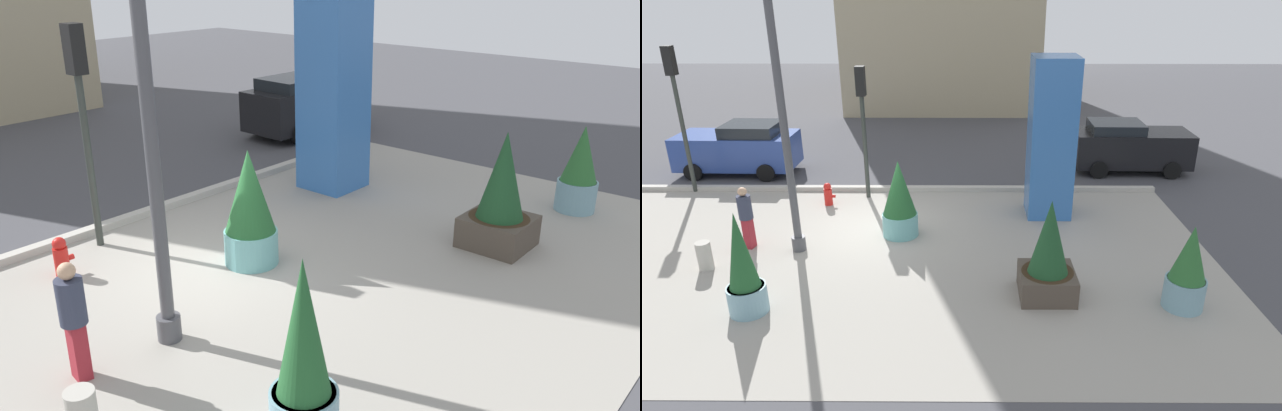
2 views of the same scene
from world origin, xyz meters
The scene contains 13 objects.
ground_plane centered at (0.00, 4.00, 0.00)m, with size 60.00×60.00×0.00m, color #47474C.
plaza_pavement centered at (0.00, -2.00, 0.00)m, with size 18.00×10.00×0.02m, color #9E998E.
curb_strip centered at (0.00, 3.12, 0.08)m, with size 18.00×0.24×0.16m, color #B7B2A8.
lamp_post centered at (-1.93, -1.34, 3.78)m, with size 0.44×0.44×7.74m.
art_pillar_blue centered at (5.06, 1.22, 2.39)m, with size 1.31×1.31×4.77m, color #3870BC.
potted_plant_near_left centered at (0.69, -0.39, 1.07)m, with size 1.00×1.00×2.21m.
potted_plant_mid_plaza centered at (4.39, -3.55, 1.00)m, with size 1.25×1.25×2.34m.
potted_plant_near_right centered at (-2.19, -4.27, 1.05)m, with size 0.83×0.83×2.37m.
potted_plant_curbside centered at (7.33, -4.02, 0.92)m, with size 0.88×0.88×1.97m.
fire_hydrant centered at (-1.88, 1.83, 0.37)m, with size 0.36×0.26×0.75m.
traffic_light_corner centered at (-0.72, 2.52, 2.91)m, with size 0.28×0.42×4.30m.
car_intersection centered at (8.68, 5.35, 0.96)m, with size 4.30×2.09×1.88m.
pedestrian_crossing centered at (-3.30, -1.20, 0.97)m, with size 0.41×0.41×1.74m.
Camera 1 is at (-6.79, -8.43, 5.35)m, focal length 36.00 mm.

